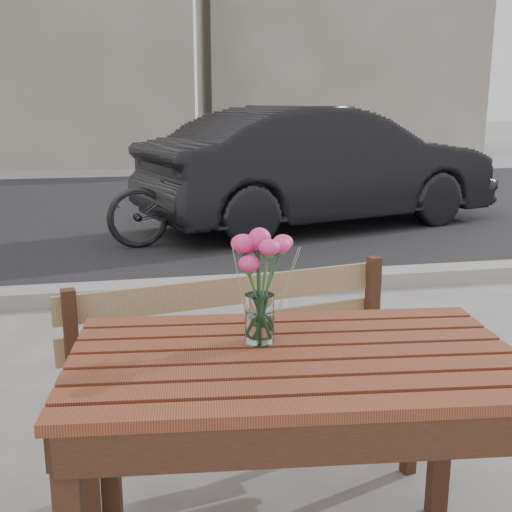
{
  "coord_description": "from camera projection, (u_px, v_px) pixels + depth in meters",
  "views": [
    {
      "loc": [
        -0.5,
        -1.61,
        1.43
      ],
      "look_at": [
        -0.15,
        0.14,
        1.0
      ],
      "focal_mm": 45.0,
      "sensor_mm": 36.0,
      "label": 1
    }
  ],
  "objects": [
    {
      "name": "main_vase",
      "position": [
        260.0,
        272.0,
        1.79
      ],
      "size": [
        0.18,
        0.18,
        0.33
      ],
      "color": "white",
      "rests_on": "main_table"
    },
    {
      "name": "backdrop_buildings",
      "position": [
        148.0,
        4.0,
        14.86
      ],
      "size": [
        15.5,
        4.0,
        8.0
      ],
      "color": "slate",
      "rests_on": "ground"
    },
    {
      "name": "street",
      "position": [
        178.0,
        236.0,
        6.78
      ],
      "size": [
        30.0,
        8.12,
        0.12
      ],
      "color": "black",
      "rests_on": "ground"
    },
    {
      "name": "parked_car",
      "position": [
        322.0,
        167.0,
        7.37
      ],
      "size": [
        4.4,
        2.57,
        1.37
      ],
      "primitive_type": "imported",
      "rotation": [
        0.0,
        0.0,
        1.86
      ],
      "color": "black",
      "rests_on": "ground"
    },
    {
      "name": "bicycle",
      "position": [
        196.0,
        198.0,
        6.48
      ],
      "size": [
        1.87,
        0.9,
        0.94
      ],
      "primitive_type": "imported",
      "rotation": [
        0.0,
        0.0,
        1.73
      ],
      "color": "black",
      "rests_on": "ground"
    },
    {
      "name": "main_bench",
      "position": [
        243.0,
        355.0,
        2.4
      ],
      "size": [
        1.38,
        0.64,
        0.83
      ],
      "rotation": [
        0.0,
        0.0,
        0.19
      ],
      "color": "olive",
      "rests_on": "ground"
    },
    {
      "name": "main_table",
      "position": [
        294.0,
        395.0,
        1.78
      ],
      "size": [
        1.3,
        0.84,
        0.76
      ],
      "rotation": [
        0.0,
        0.0,
        -0.11
      ],
      "color": "#592317",
      "rests_on": "ground"
    }
  ]
}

